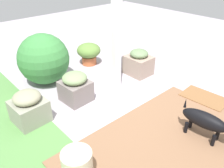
# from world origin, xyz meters

# --- Properties ---
(ground_plane) EXTENTS (12.00, 12.00, 0.00)m
(ground_plane) POSITION_xyz_m (0.00, 0.00, 0.00)
(ground_plane) COLOR #AA9FAA
(brick_path) EXTENTS (1.80, 2.40, 0.02)m
(brick_path) POSITION_xyz_m (-1.14, 0.23, 0.01)
(brick_path) COLOR brown
(brick_path) RESTS_ON ground
(porch_pillar) EXTENTS (0.11, 0.11, 2.57)m
(porch_pillar) POSITION_xyz_m (0.37, -0.21, 1.28)
(porch_pillar) COLOR white
(porch_pillar) RESTS_ON ground
(stone_planter_nearest) EXTENTS (0.46, 0.40, 0.48)m
(stone_planter_nearest) POSITION_xyz_m (0.51, -0.91, 0.22)
(stone_planter_nearest) COLOR gray
(stone_planter_nearest) RESTS_ON ground
(stone_planter_mid) EXTENTS (0.43, 0.41, 0.46)m
(stone_planter_mid) POSITION_xyz_m (0.54, 0.46, 0.23)
(stone_planter_mid) COLOR slate
(stone_planter_mid) RESTS_ON ground
(stone_planter_far) EXTENTS (0.44, 0.44, 0.45)m
(stone_planter_far) POSITION_xyz_m (0.53, 1.19, 0.22)
(stone_planter_far) COLOR gray
(stone_planter_far) RESTS_ON ground
(round_shrub) EXTENTS (0.86, 0.86, 0.86)m
(round_shrub) POSITION_xyz_m (1.38, 0.51, 0.43)
(round_shrub) COLOR #3A7F3D
(round_shrub) RESTS_ON ground
(terracotta_pot_broad) EXTENTS (0.47, 0.47, 0.44)m
(terracotta_pot_broad) POSITION_xyz_m (1.47, -0.49, 0.26)
(terracotta_pot_broad) COLOR #BA5C35
(terracotta_pot_broad) RESTS_ON ground
(dog) EXTENTS (0.67, 0.24, 0.46)m
(dog) POSITION_xyz_m (-1.21, -0.22, 0.27)
(dog) COLOR black
(dog) RESTS_ON ground
(ceramic_urn) EXTENTS (0.30, 0.30, 0.37)m
(ceramic_urn) POSITION_xyz_m (-0.67, 1.25, 0.18)
(ceramic_urn) COLOR beige
(ceramic_urn) RESTS_ON ground
(doormat) EXTENTS (0.69, 0.47, 0.03)m
(doormat) POSITION_xyz_m (-0.76, -1.04, 0.01)
(doormat) COLOR brown
(doormat) RESTS_ON ground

